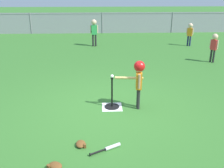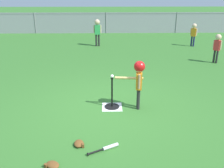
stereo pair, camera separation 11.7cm
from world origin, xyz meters
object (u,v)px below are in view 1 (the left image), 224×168
(batting_tee, at_px, (112,103))
(baseball_on_tee, at_px, (112,76))
(fielder_deep_right, at_px, (190,31))
(fielder_near_left, at_px, (214,44))
(fielder_deep_center, at_px, (94,29))
(glove_by_plate, at_px, (55,166))
(glove_near_bats, at_px, (81,144))
(batter_child, at_px, (139,75))
(spare_bat_silver, at_px, (109,148))

(batting_tee, relative_size, baseball_on_tee, 9.34)
(fielder_deep_right, relative_size, fielder_near_left, 1.00)
(fielder_deep_center, relative_size, fielder_deep_right, 1.17)
(fielder_near_left, height_order, glove_by_plate, fielder_near_left)
(baseball_on_tee, relative_size, glove_near_bats, 0.32)
(batter_child, bearing_deg, fielder_deep_center, 99.65)
(baseball_on_tee, xyz_separation_m, glove_by_plate, (-0.93, -1.98, -0.69))
(fielder_deep_center, bearing_deg, glove_near_bats, -90.66)
(fielder_deep_right, height_order, fielder_near_left, same)
(glove_near_bats, bearing_deg, fielder_deep_right, 60.04)
(baseball_on_tee, bearing_deg, glove_near_bats, -112.25)
(fielder_near_left, distance_m, glove_by_plate, 7.13)
(baseball_on_tee, xyz_separation_m, fielder_near_left, (3.68, 3.42, -0.08))
(batting_tee, bearing_deg, glove_near_bats, -112.25)
(fielder_deep_center, xyz_separation_m, spare_bat_silver, (0.39, -7.76, -0.73))
(spare_bat_silver, bearing_deg, batting_tee, 85.86)
(glove_by_plate, bearing_deg, glove_near_bats, 57.67)
(batting_tee, xyz_separation_m, baseball_on_tee, (0.00, 0.00, 0.62))
(baseball_on_tee, bearing_deg, batting_tee, 0.00)
(fielder_near_left, relative_size, glove_near_bats, 4.36)
(baseball_on_tee, xyz_separation_m, fielder_deep_right, (3.73, 6.05, -0.08))
(fielder_deep_right, bearing_deg, spare_bat_silver, -116.77)
(spare_bat_silver, bearing_deg, fielder_deep_right, 63.23)
(batting_tee, height_order, fielder_deep_center, fielder_deep_center)
(batter_child, relative_size, spare_bat_silver, 2.07)
(baseball_on_tee, height_order, fielder_deep_center, fielder_deep_center)
(batting_tee, bearing_deg, batter_child, -5.71)
(batting_tee, relative_size, spare_bat_silver, 1.33)
(spare_bat_silver, distance_m, glove_near_bats, 0.49)
(fielder_near_left, bearing_deg, batter_child, -131.99)
(fielder_deep_right, height_order, glove_by_plate, fielder_deep_right)
(baseball_on_tee, height_order, fielder_near_left, fielder_near_left)
(batter_child, height_order, glove_by_plate, batter_child)
(glove_by_plate, relative_size, glove_near_bats, 1.18)
(baseball_on_tee, distance_m, fielder_deep_center, 6.22)
(spare_bat_silver, bearing_deg, fielder_deep_center, 92.88)
(batter_child, distance_m, fielder_deep_right, 6.88)
(batter_child, distance_m, glove_near_bats, 1.94)
(fielder_deep_center, height_order, fielder_deep_right, fielder_deep_center)
(batting_tee, xyz_separation_m, fielder_deep_center, (-0.50, 6.20, 0.65))
(batting_tee, height_order, baseball_on_tee, baseball_on_tee)
(baseball_on_tee, height_order, glove_by_plate, baseball_on_tee)
(batting_tee, bearing_deg, fielder_deep_right, 58.35)
(fielder_deep_right, relative_size, glove_near_bats, 4.37)
(glove_by_plate, distance_m, glove_near_bats, 0.64)
(batter_child, xyz_separation_m, glove_by_plate, (-1.49, -1.93, -0.73))
(glove_by_plate, bearing_deg, spare_bat_silver, 27.12)
(batter_child, height_order, fielder_deep_right, batter_child)
(fielder_near_left, distance_m, glove_near_bats, 6.50)
(fielder_deep_center, height_order, fielder_near_left, fielder_deep_center)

